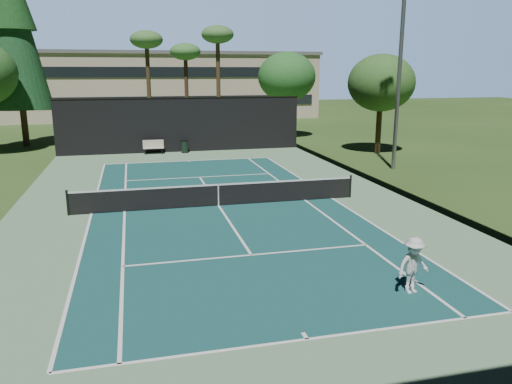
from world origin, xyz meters
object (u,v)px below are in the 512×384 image
tennis_net (218,194)px  tennis_ball_c (228,184)px  tennis_ball_d (164,191)px  park_bench (153,147)px  trash_bin (185,147)px  player (413,265)px  tennis_ball_b (155,188)px

tennis_net → tennis_ball_c: bearing=73.5°
tennis_net → tennis_ball_d: (-2.19, 3.43, -0.52)m
park_bench → trash_bin: 2.28m
tennis_ball_d → tennis_net: bearing=-57.5°
tennis_ball_d → trash_bin: (2.29, 12.00, 0.44)m
park_bench → player: bearing=-77.3°
tennis_net → tennis_ball_b: (-2.63, 4.11, -0.53)m
trash_bin → tennis_ball_b: bearing=-103.5°
tennis_ball_c → park_bench: park_bench is taller
player → tennis_ball_d: (-5.82, 13.64, -0.76)m
tennis_ball_b → trash_bin: bearing=76.5°
tennis_ball_b → trash_bin: (2.73, 11.32, 0.45)m
tennis_ball_b → tennis_ball_c: (3.87, 0.08, 0.00)m
player → tennis_ball_b: bearing=101.8°
tennis_net → trash_bin: 15.44m
park_bench → tennis_ball_d: bearing=-90.1°
trash_bin → tennis_ball_d: bearing=-100.8°
tennis_net → player: player is taller
tennis_ball_b → tennis_ball_c: bearing=1.1°
tennis_net → player: bearing=-70.4°
trash_bin → tennis_net: bearing=-90.4°
tennis_net → park_bench: (-2.17, 15.49, -0.01)m
player → park_bench: 26.34m
tennis_net → player: size_ratio=8.13×
player → park_bench: bearing=91.0°
tennis_ball_c → trash_bin: (-1.14, 11.25, 0.45)m
tennis_net → park_bench: 15.64m
tennis_ball_d → tennis_ball_b: bearing=122.9°
tennis_net → tennis_ball_c: 4.40m
player → tennis_ball_d: size_ratio=21.00×
tennis_net → tennis_ball_d: bearing=122.5°
tennis_net → tennis_ball_b: bearing=122.5°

